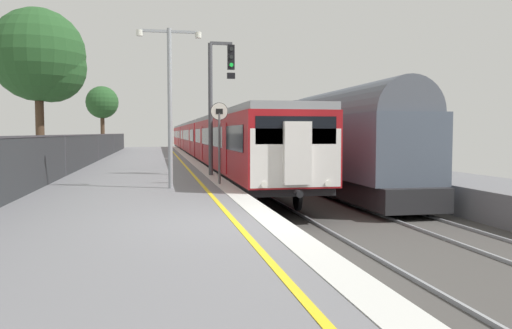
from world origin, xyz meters
The scene contains 8 objects.
ground centered at (2.64, 0.00, -0.61)m, with size 17.40×110.00×1.21m.
commuter_train_at_platform centered at (2.10, 34.96, 1.27)m, with size 2.83×61.82×3.81m.
freight_train_adjacent_track centered at (6.10, 17.39, 1.47)m, with size 2.60×25.82×4.53m.
signal_gantry centered at (0.61, 11.06, 3.38)m, with size 1.10×0.24×5.44m.
speed_limit_sign centered at (0.25, 7.33, 1.76)m, with size 0.59×0.08×2.76m.
platform_lamp_mid centered at (-1.41, 6.45, 2.99)m, with size 2.00×0.20×4.99m.
background_tree_left centered at (-6.49, 36.99, 4.31)m, with size 2.83×2.83×5.85m.
background_tree_centre centered at (-6.98, 15.40, 5.15)m, with size 4.28×4.26×7.46m.
Camera 1 is at (-1.84, -9.71, 1.74)m, focal length 35.58 mm.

